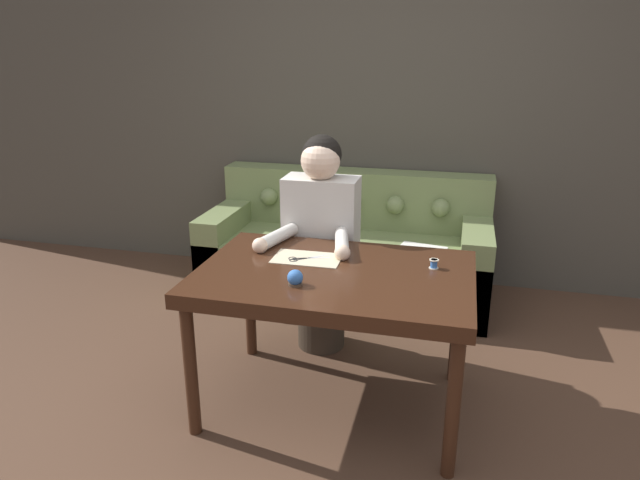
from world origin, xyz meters
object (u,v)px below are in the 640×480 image
object	(u,v)px
person	(321,243)
pin_cushion	(295,278)
scissors	(301,259)
thread_spool	(434,264)
dining_table	(335,285)
couch	(347,253)

from	to	relation	value
person	pin_cushion	xyz separation A→B (m)	(0.08, -0.77, 0.10)
scissors	thread_spool	bearing A→B (deg)	3.45
scissors	thread_spool	size ratio (longest dim) A/B	4.43
dining_table	scissors	size ratio (longest dim) A/B	6.43
dining_table	scissors	bearing A→B (deg)	151.23
dining_table	pin_cushion	distance (m)	0.27
couch	scissors	xyz separation A→B (m)	(0.02, -1.27, 0.42)
dining_table	person	world-z (taller)	person
person	scissors	world-z (taller)	person
person	thread_spool	world-z (taller)	person
thread_spool	couch	bearing A→B (deg)	118.16
couch	scissors	world-z (taller)	couch
couch	person	distance (m)	0.88
person	pin_cushion	distance (m)	0.78
pin_cushion	couch	bearing A→B (deg)	92.93
dining_table	scissors	xyz separation A→B (m)	(-0.19, 0.11, 0.08)
scissors	thread_spool	xyz separation A→B (m)	(0.64, 0.04, 0.02)
person	dining_table	bearing A→B (deg)	-69.76
dining_table	thread_spool	distance (m)	0.48
couch	scissors	distance (m)	1.34
dining_table	thread_spool	world-z (taller)	thread_spool
pin_cushion	thread_spool	bearing A→B (deg)	31.14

